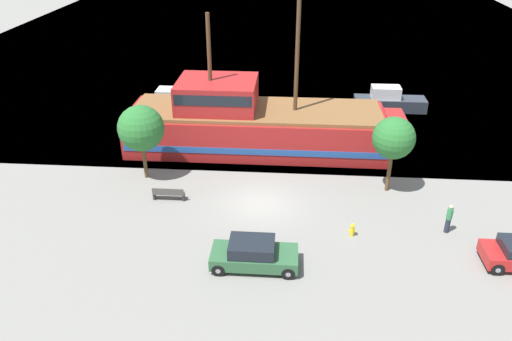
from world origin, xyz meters
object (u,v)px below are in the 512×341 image
Objects in this scene: pirate_ship at (253,124)px; moored_boat_dockside at (389,101)px; pedestrian_walking_near at (449,218)px; parked_car_curb_front at (254,254)px; fire_hydrant at (352,229)px; bench_promenade_east at (169,194)px; moored_boat_outer at (176,102)px.

pirate_ship is 14.26m from moored_boat_dockside.
pedestrian_walking_near is at bearing -89.26° from moored_boat_dockside.
moored_boat_dockside is 24.71m from parked_car_curb_front.
pedestrian_walking_near is at bearing 19.92° from parked_car_curb_front.
moored_boat_dockside is 3.54× the size of pedestrian_walking_near.
pirate_ship is 11.43× the size of pedestrian_walking_near.
fire_hydrant is (5.12, 2.99, -0.31)m from parked_car_curb_front.
pirate_ship reaches higher than bench_promenade_east.
moored_boat_outer is 25.72m from pedestrian_walking_near.
pedestrian_walking_near is at bearing -42.65° from moored_boat_outer.
bench_promenade_east is (-10.78, 2.95, 0.04)m from fire_hydrant.
bench_promenade_east is 16.15m from pedestrian_walking_near.
moored_boat_outer is 15.51m from bench_promenade_east.
parked_car_curb_front is at bearing -149.74° from fire_hydrant.
moored_boat_outer is at bearing 126.99° from fire_hydrant.
moored_boat_outer is at bearing -175.74° from moored_boat_dockside.
parked_car_curb_front is at bearing -67.94° from moored_boat_outer.
pirate_ship is at bearing 94.78° from parked_car_curb_front.
parked_car_curb_front is 5.93m from fire_hydrant.
bench_promenade_east is (-15.76, -16.63, -0.34)m from moored_boat_dockside.
pedestrian_walking_near reaches higher than bench_promenade_east.
moored_boat_dockside is 18.72m from moored_boat_outer.
pirate_ship is 3.23× the size of moored_boat_dockside.
moored_boat_dockside reaches higher than parked_car_curb_front.
pedestrian_walking_near is (18.91, -17.42, 0.20)m from moored_boat_outer.
moored_boat_dockside reaches higher than bench_promenade_east.
parked_car_curb_front is 5.60× the size of fire_hydrant.
pedestrian_walking_near is at bearing -41.39° from pirate_ship.
parked_car_curb_front reaches higher than bench_promenade_east.
parked_car_curb_front is at bearing -160.08° from pedestrian_walking_near.
fire_hydrant is 11.18m from bench_promenade_east.
pirate_ship is 13.97m from parked_car_curb_front.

